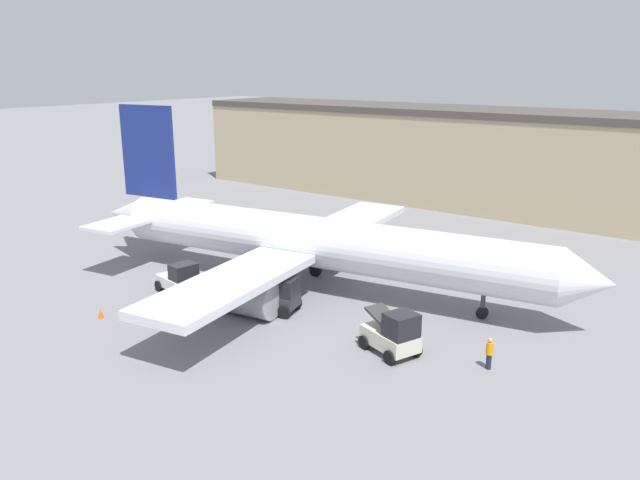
% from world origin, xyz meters
% --- Properties ---
extents(ground_plane, '(400.00, 400.00, 0.00)m').
position_xyz_m(ground_plane, '(0.00, 0.00, 0.00)').
color(ground_plane, slate).
extents(terminal_building, '(72.37, 11.06, 10.29)m').
position_xyz_m(terminal_building, '(-0.58, 31.40, 5.15)').
color(terminal_building, tan).
rests_on(terminal_building, ground_plane).
extents(airplane, '(37.10, 29.39, 11.84)m').
position_xyz_m(airplane, '(-1.04, -0.16, 3.19)').
color(airplane, silver).
rests_on(airplane, ground_plane).
extents(ground_crew_worker, '(0.37, 0.37, 1.66)m').
position_xyz_m(ground_crew_worker, '(13.69, -4.28, 0.89)').
color(ground_crew_worker, '#1E2338').
rests_on(ground_crew_worker, ground_plane).
extents(baggage_tug, '(3.08, 2.57, 2.12)m').
position_xyz_m(baggage_tug, '(-7.04, -6.14, 0.98)').
color(baggage_tug, silver).
rests_on(baggage_tug, ground_plane).
extents(belt_loader_truck, '(3.49, 2.89, 2.48)m').
position_xyz_m(belt_loader_truck, '(9.02, -5.71, 1.15)').
color(belt_loader_truck, beige).
rests_on(belt_loader_truck, ground_plane).
extents(pushback_tug, '(3.09, 2.52, 2.24)m').
position_xyz_m(pushback_tug, '(0.48, -4.80, 1.03)').
color(pushback_tug, '#2D2D33').
rests_on(pushback_tug, ground_plane).
extents(safety_cone_near, '(0.36, 0.36, 0.55)m').
position_xyz_m(safety_cone_near, '(-7.51, -11.96, 0.28)').
color(safety_cone_near, '#EF590F').
rests_on(safety_cone_near, ground_plane).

